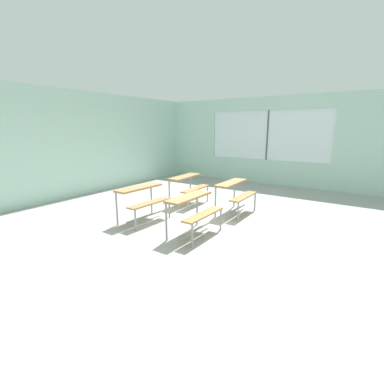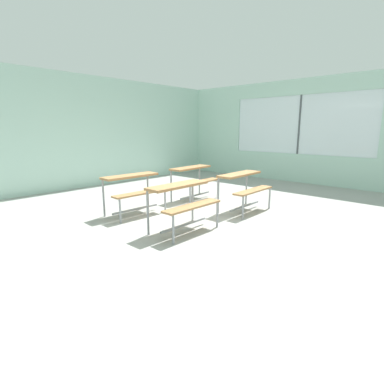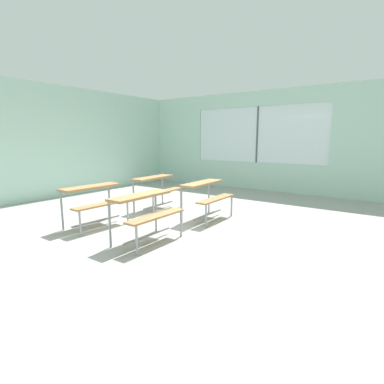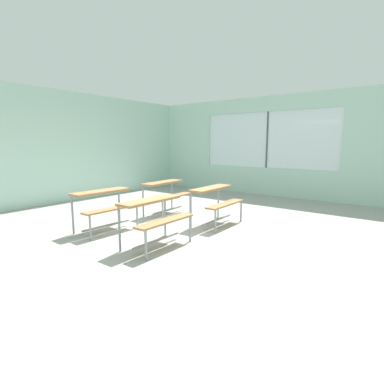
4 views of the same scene
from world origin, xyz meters
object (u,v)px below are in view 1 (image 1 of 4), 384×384
desk_bench_r0c0 (194,206)px  desk_bench_r1c1 (188,183)px  desk_bench_r1c0 (143,196)px  desk_bench_r0c1 (235,190)px

desk_bench_r0c0 → desk_bench_r1c1: 2.15m
desk_bench_r1c1 → desk_bench_r1c0: bearing=176.4°
desk_bench_r0c1 → desk_bench_r1c0: 2.12m
desk_bench_r0c0 → desk_bench_r1c0: size_ratio=0.98×
desk_bench_r0c0 → desk_bench_r1c1: size_ratio=0.98×
desk_bench_r0c1 → desk_bench_r1c0: (-1.59, 1.39, 0.00)m
desk_bench_r1c0 → desk_bench_r1c1: size_ratio=1.00×
desk_bench_r1c0 → desk_bench_r1c1: (1.65, -0.03, 0.00)m
desk_bench_r0c0 → desk_bench_r1c1: bearing=37.3°
desk_bench_r0c0 → desk_bench_r0c1: 1.65m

